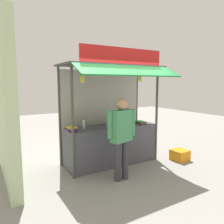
% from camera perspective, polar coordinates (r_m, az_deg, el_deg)
% --- Properties ---
extents(ground_plane, '(20.00, 20.00, 0.00)m').
position_cam_1_polar(ground_plane, '(5.69, 0.00, -13.24)').
color(ground_plane, gray).
extents(stall_counter, '(2.30, 0.67, 0.96)m').
position_cam_1_polar(stall_counter, '(5.54, 0.00, -8.57)').
color(stall_counter, '#4C4C56').
rests_on(stall_counter, ground).
extents(stall_structure, '(2.50, 1.59, 2.79)m').
position_cam_1_polar(stall_structure, '(5.46, -0.84, 4.14)').
color(stall_structure, '#4C4742').
rests_on(stall_structure, ground).
extents(water_bottle_center, '(0.07, 0.07, 0.25)m').
position_cam_1_polar(water_bottle_center, '(5.36, -1.04, -2.55)').
color(water_bottle_center, silver).
rests_on(water_bottle_center, stall_counter).
extents(water_bottle_back_right, '(0.07, 0.07, 0.24)m').
position_cam_1_polar(water_bottle_back_right, '(5.15, -7.33, -3.07)').
color(water_bottle_back_right, silver).
rests_on(water_bottle_back_right, stall_counter).
extents(water_bottle_mid_right, '(0.08, 0.08, 0.30)m').
position_cam_1_polar(water_bottle_mid_right, '(5.58, -0.00, -1.90)').
color(water_bottle_mid_right, silver).
rests_on(water_bottle_mid_right, stall_counter).
extents(magazine_stack_front_left, '(0.21, 0.27, 0.03)m').
position_cam_1_polar(magazine_stack_front_left, '(5.13, -0.00, -4.14)').
color(magazine_stack_front_left, green).
rests_on(magazine_stack_front_left, stall_counter).
extents(magazine_stack_left, '(0.23, 0.32, 0.04)m').
position_cam_1_polar(magazine_stack_left, '(5.45, 4.02, -3.41)').
color(magazine_stack_left, orange).
rests_on(magazine_stack_left, stall_counter).
extents(magazine_stack_back_left, '(0.21, 0.31, 0.09)m').
position_cam_1_polar(magazine_stack_back_left, '(4.94, -10.38, -4.34)').
color(magazine_stack_back_left, black).
rests_on(magazine_stack_back_left, stall_counter).
extents(magazine_stack_right, '(0.22, 0.30, 0.07)m').
position_cam_1_polar(magazine_stack_right, '(5.74, 7.49, -2.78)').
color(magazine_stack_right, red).
rests_on(magazine_stack_right, stall_counter).
extents(banana_bunch_inner_right, '(0.09, 0.09, 0.26)m').
position_cam_1_polar(banana_bunch_inner_right, '(5.25, 7.33, 8.65)').
color(banana_bunch_inner_right, '#332D23').
extents(banana_bunch_rightmost, '(0.11, 0.12, 0.29)m').
position_cam_1_polar(banana_bunch_rightmost, '(4.50, -7.74, 8.54)').
color(banana_bunch_rightmost, '#332D23').
extents(vendor_person, '(0.66, 0.34, 1.73)m').
position_cam_1_polar(vendor_person, '(4.50, 2.52, -5.03)').
color(vendor_person, '#383842').
rests_on(vendor_person, ground).
extents(plastic_crate, '(0.41, 0.41, 0.27)m').
position_cam_1_polar(plastic_crate, '(6.14, 17.26, -10.66)').
color(plastic_crate, orange).
rests_on(plastic_crate, ground).
extents(neighbour_wall, '(0.20, 2.40, 3.21)m').
position_cam_1_polar(neighbour_wall, '(4.90, -26.15, 1.92)').
color(neighbour_wall, '#B6CF9C').
rests_on(neighbour_wall, ground).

